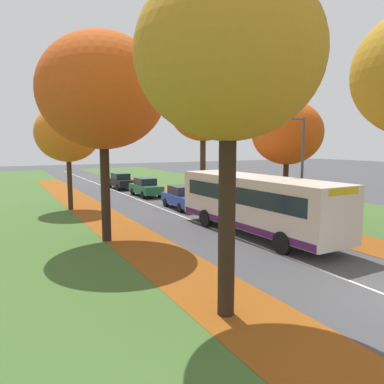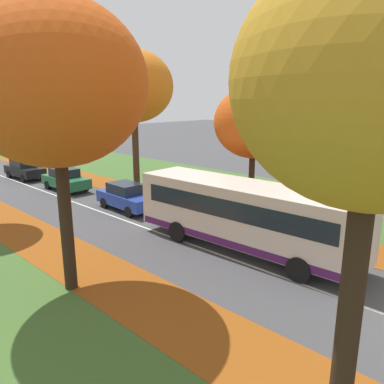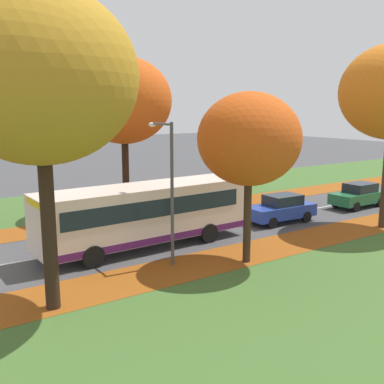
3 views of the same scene
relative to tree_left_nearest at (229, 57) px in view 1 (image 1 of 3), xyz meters
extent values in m
cube|color=#3D6028|center=(-4.11, 18.36, -6.77)|extent=(12.00, 90.00, 0.01)
cube|color=#8C4714|center=(0.49, 12.36, -6.76)|extent=(2.80, 60.00, 0.00)
cube|color=#3D6028|center=(14.29, 18.36, -6.77)|extent=(12.00, 90.00, 0.01)
cube|color=#8C4714|center=(9.69, 12.36, -6.76)|extent=(2.80, 60.00, 0.00)
cube|color=silver|center=(5.09, 18.36, -6.77)|extent=(0.12, 80.00, 0.01)
cylinder|color=black|center=(0.00, 0.00, -4.25)|extent=(0.45, 0.45, 5.03)
ellipsoid|color=#B27F1E|center=(0.00, 0.00, 0.05)|extent=(4.75, 4.75, 4.28)
cylinder|color=black|center=(-0.78, 9.27, -4.37)|extent=(0.43, 0.43, 4.80)
ellipsoid|color=#C64C14|center=(-0.78, 9.27, 0.23)|extent=(5.86, 5.86, 5.28)
cylinder|color=#382619|center=(-0.76, 18.94, -4.92)|extent=(0.33, 0.33, 3.71)
ellipsoid|color=orange|center=(-0.76, 18.94, -1.41)|extent=(4.42, 4.42, 3.98)
cylinder|color=#382619|center=(10.54, 9.52, -4.93)|extent=(0.33, 0.33, 3.68)
ellipsoid|color=#C64C14|center=(10.54, 9.52, -1.48)|extent=(4.31, 4.31, 3.88)
cylinder|color=#422D1E|center=(10.37, 19.66, -4.13)|extent=(0.48, 0.48, 5.28)
ellipsoid|color=orange|center=(10.37, 19.66, 0.62)|extent=(5.64, 5.64, 5.08)
cylinder|color=#47474C|center=(9.09, 6.67, -3.77)|extent=(0.14, 0.14, 6.00)
cylinder|color=#47474C|center=(8.29, 6.67, -0.87)|extent=(1.60, 0.10, 0.10)
ellipsoid|color=silver|center=(7.49, 6.67, -0.92)|extent=(0.44, 0.28, 0.20)
cube|color=beige|center=(6.26, 6.91, -5.04)|extent=(2.89, 10.49, 2.50)
cube|color=#19232D|center=(6.45, 1.77, -4.69)|extent=(2.30, 0.19, 1.30)
cube|color=#19232D|center=(6.26, 6.91, -4.64)|extent=(2.88, 9.24, 0.80)
cube|color=#4C1951|center=(6.26, 6.91, -6.11)|extent=(2.90, 10.28, 0.32)
cube|color=yellow|center=(6.46, 1.75, -3.97)|extent=(1.75, 0.15, 0.28)
cylinder|color=black|center=(7.57, 3.73, -6.29)|extent=(0.34, 0.97, 0.96)
cylinder|color=black|center=(5.20, 3.64, -6.29)|extent=(0.34, 0.97, 0.96)
cylinder|color=black|center=(7.34, 9.81, -6.29)|extent=(0.34, 0.97, 0.96)
cylinder|color=black|center=(4.97, 9.72, -6.29)|extent=(0.34, 0.97, 0.96)
cube|color=#233D9E|center=(6.44, 15.61, -6.10)|extent=(1.86, 4.26, 0.70)
cube|color=#19232D|center=(6.44, 15.76, -5.45)|extent=(1.52, 2.07, 0.60)
cylinder|color=black|center=(7.17, 14.28, -6.45)|extent=(0.24, 0.65, 0.64)
cylinder|color=black|center=(5.61, 14.34, -6.45)|extent=(0.24, 0.65, 0.64)
cylinder|color=black|center=(7.27, 16.88, -6.45)|extent=(0.24, 0.65, 0.64)
cylinder|color=black|center=(5.71, 16.94, -6.45)|extent=(0.24, 0.65, 0.64)
cube|color=#1E6038|center=(6.39, 22.87, -6.10)|extent=(1.75, 4.22, 0.70)
cube|color=#19232D|center=(6.39, 23.02, -5.45)|extent=(1.47, 2.03, 0.60)
cylinder|color=black|center=(7.19, 21.57, -6.45)|extent=(0.23, 0.64, 0.64)
cylinder|color=black|center=(5.62, 21.55, -6.45)|extent=(0.23, 0.64, 0.64)
cylinder|color=black|center=(7.15, 24.18, -6.45)|extent=(0.23, 0.64, 0.64)
cylinder|color=black|center=(5.59, 24.16, -6.45)|extent=(0.23, 0.64, 0.64)
cube|color=black|center=(6.07, 29.19, -6.10)|extent=(1.84, 4.25, 0.70)
cube|color=#19232D|center=(6.07, 29.34, -5.45)|extent=(1.51, 2.06, 0.60)
cylinder|color=black|center=(6.90, 27.91, -6.45)|extent=(0.24, 0.65, 0.64)
cylinder|color=black|center=(5.34, 27.86, -6.45)|extent=(0.24, 0.65, 0.64)
cylinder|color=black|center=(6.81, 30.52, -6.45)|extent=(0.24, 0.65, 0.64)
cylinder|color=black|center=(5.25, 30.46, -6.45)|extent=(0.24, 0.65, 0.64)
camera|label=1|loc=(-5.33, -8.14, -2.16)|focal=35.00mm
camera|label=2|loc=(-6.59, -2.17, -0.24)|focal=35.00mm
camera|label=3|loc=(24.65, -2.76, -0.22)|focal=42.00mm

